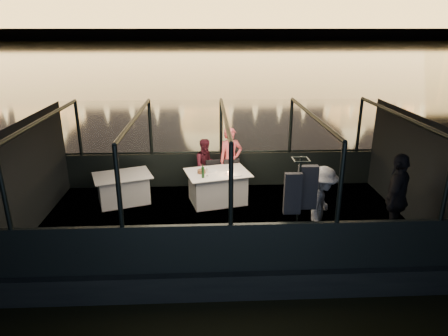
{
  "coord_description": "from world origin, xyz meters",
  "views": [
    {
      "loc": [
        -0.39,
        -7.96,
        4.51
      ],
      "look_at": [
        0.0,
        0.4,
        1.55
      ],
      "focal_mm": 32.0,
      "sensor_mm": 36.0,
      "label": 1
    }
  ],
  "objects_px": {
    "dining_table_aft": "(123,187)",
    "passenger_stripe": "(321,204)",
    "wine_bottle": "(203,171)",
    "person_man_maroon": "(206,163)",
    "person_woman_coral": "(231,163)",
    "coat_stand": "(297,212)",
    "passenger_dark": "(396,201)",
    "dining_table_central": "(218,187)",
    "chair_port_right": "(232,178)",
    "chair_port_left": "(214,177)"
  },
  "relations": [
    {
      "from": "dining_table_aft",
      "to": "wine_bottle",
      "type": "xyz_separation_m",
      "value": [
        1.92,
        -0.44,
        0.53
      ]
    },
    {
      "from": "coat_stand",
      "to": "wine_bottle",
      "type": "height_order",
      "value": "coat_stand"
    },
    {
      "from": "chair_port_left",
      "to": "coat_stand",
      "type": "height_order",
      "value": "coat_stand"
    },
    {
      "from": "dining_table_central",
      "to": "coat_stand",
      "type": "xyz_separation_m",
      "value": [
        1.35,
        -2.49,
        0.51
      ]
    },
    {
      "from": "dining_table_aft",
      "to": "passenger_dark",
      "type": "distance_m",
      "value": 6.04
    },
    {
      "from": "passenger_stripe",
      "to": "person_woman_coral",
      "type": "bearing_deg",
      "value": 52.74
    },
    {
      "from": "wine_bottle",
      "to": "chair_port_left",
      "type": "bearing_deg",
      "value": 72.89
    },
    {
      "from": "dining_table_central",
      "to": "person_man_maroon",
      "type": "bearing_deg",
      "value": 110.16
    },
    {
      "from": "dining_table_central",
      "to": "person_man_maroon",
      "type": "distance_m",
      "value": 0.85
    },
    {
      "from": "dining_table_aft",
      "to": "passenger_stripe",
      "type": "relative_size",
      "value": 0.82
    },
    {
      "from": "chair_port_right",
      "to": "person_woman_coral",
      "type": "distance_m",
      "value": 0.4
    },
    {
      "from": "chair_port_right",
      "to": "passenger_dark",
      "type": "height_order",
      "value": "passenger_dark"
    },
    {
      "from": "dining_table_central",
      "to": "passenger_stripe",
      "type": "height_order",
      "value": "passenger_stripe"
    },
    {
      "from": "dining_table_aft",
      "to": "wine_bottle",
      "type": "distance_m",
      "value": 2.04
    },
    {
      "from": "chair_port_left",
      "to": "coat_stand",
      "type": "distance_m",
      "value": 3.34
    },
    {
      "from": "person_man_maroon",
      "to": "wine_bottle",
      "type": "height_order",
      "value": "person_man_maroon"
    },
    {
      "from": "chair_port_right",
      "to": "person_man_maroon",
      "type": "height_order",
      "value": "person_man_maroon"
    },
    {
      "from": "chair_port_right",
      "to": "coat_stand",
      "type": "height_order",
      "value": "coat_stand"
    },
    {
      "from": "person_man_maroon",
      "to": "wine_bottle",
      "type": "distance_m",
      "value": 1.08
    },
    {
      "from": "coat_stand",
      "to": "person_man_maroon",
      "type": "height_order",
      "value": "coat_stand"
    },
    {
      "from": "person_man_maroon",
      "to": "passenger_stripe",
      "type": "bearing_deg",
      "value": -69.59
    },
    {
      "from": "dining_table_central",
      "to": "person_man_maroon",
      "type": "relative_size",
      "value": 1.05
    },
    {
      "from": "passenger_stripe",
      "to": "passenger_dark",
      "type": "relative_size",
      "value": 0.88
    },
    {
      "from": "chair_port_right",
      "to": "wine_bottle",
      "type": "height_order",
      "value": "wine_bottle"
    },
    {
      "from": "coat_stand",
      "to": "person_woman_coral",
      "type": "xyz_separation_m",
      "value": [
        -1.0,
        3.21,
        -0.15
      ]
    },
    {
      "from": "person_woman_coral",
      "to": "person_man_maroon",
      "type": "relative_size",
      "value": 1.21
    },
    {
      "from": "chair_port_left",
      "to": "person_woman_coral",
      "type": "distance_m",
      "value": 0.58
    },
    {
      "from": "wine_bottle",
      "to": "passenger_stripe",
      "type": "bearing_deg",
      "value": -38.05
    },
    {
      "from": "dining_table_central",
      "to": "dining_table_aft",
      "type": "distance_m",
      "value": 2.27
    },
    {
      "from": "coat_stand",
      "to": "dining_table_aft",
      "type": "bearing_deg",
      "value": 144.49
    },
    {
      "from": "coat_stand",
      "to": "person_woman_coral",
      "type": "relative_size",
      "value": 1.16
    },
    {
      "from": "passenger_dark",
      "to": "wine_bottle",
      "type": "height_order",
      "value": "passenger_dark"
    },
    {
      "from": "dining_table_aft",
      "to": "person_woman_coral",
      "type": "height_order",
      "value": "person_woman_coral"
    },
    {
      "from": "chair_port_left",
      "to": "dining_table_aft",
      "type": "bearing_deg",
      "value": 178.28
    },
    {
      "from": "chair_port_left",
      "to": "passenger_dark",
      "type": "distance_m",
      "value": 4.3
    },
    {
      "from": "passenger_stripe",
      "to": "passenger_dark",
      "type": "distance_m",
      "value": 1.47
    },
    {
      "from": "dining_table_aft",
      "to": "passenger_stripe",
      "type": "bearing_deg",
      "value": -27.75
    },
    {
      "from": "chair_port_left",
      "to": "person_woman_coral",
      "type": "height_order",
      "value": "person_woman_coral"
    },
    {
      "from": "dining_table_central",
      "to": "chair_port_right",
      "type": "relative_size",
      "value": 1.66
    },
    {
      "from": "chair_port_left",
      "to": "person_man_maroon",
      "type": "distance_m",
      "value": 0.41
    },
    {
      "from": "person_man_maroon",
      "to": "person_woman_coral",
      "type": "bearing_deg",
      "value": -17.12
    },
    {
      "from": "dining_table_aft",
      "to": "person_woman_coral",
      "type": "distance_m",
      "value": 2.72
    },
    {
      "from": "person_man_maroon",
      "to": "passenger_dark",
      "type": "xyz_separation_m",
      "value": [
        3.63,
        -2.75,
        0.1
      ]
    },
    {
      "from": "person_woman_coral",
      "to": "person_man_maroon",
      "type": "xyz_separation_m",
      "value": [
        -0.62,
        0.0,
        0.0
      ]
    },
    {
      "from": "coat_stand",
      "to": "person_woman_coral",
      "type": "height_order",
      "value": "coat_stand"
    },
    {
      "from": "dining_table_central",
      "to": "passenger_stripe",
      "type": "relative_size",
      "value": 0.91
    },
    {
      "from": "dining_table_aft",
      "to": "person_man_maroon",
      "type": "bearing_deg",
      "value": 17.29
    },
    {
      "from": "dining_table_central",
      "to": "passenger_dark",
      "type": "relative_size",
      "value": 0.8
    },
    {
      "from": "passenger_stripe",
      "to": "person_man_maroon",
      "type": "bearing_deg",
      "value": 61.56
    },
    {
      "from": "person_man_maroon",
      "to": "passenger_stripe",
      "type": "relative_size",
      "value": 0.86
    }
  ]
}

